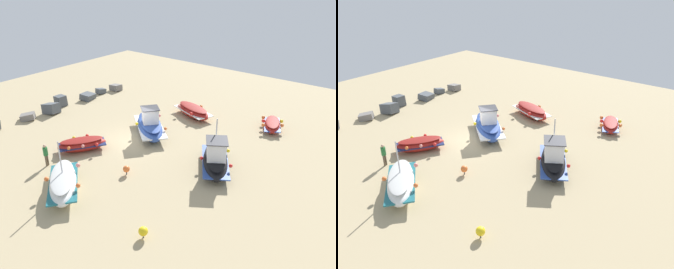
{
  "view_description": "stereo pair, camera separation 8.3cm",
  "coord_description": "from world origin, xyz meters",
  "views": [
    {
      "loc": [
        -18.11,
        -17.56,
        12.75
      ],
      "look_at": [
        0.93,
        -2.68,
        0.9
      ],
      "focal_mm": 37.22,
      "sensor_mm": 36.0,
      "label": 1
    },
    {
      "loc": [
        -18.06,
        -17.62,
        12.75
      ],
      "look_at": [
        0.93,
        -2.68,
        0.9
      ],
      "focal_mm": 37.22,
      "sensor_mm": 36.0,
      "label": 2
    }
  ],
  "objects": [
    {
      "name": "breakwater_rocks",
      "position": [
        -0.34,
        10.32,
        0.4
      ],
      "size": [
        17.13,
        2.76,
        1.29
      ],
      "color": "slate",
      "rests_on": "ground_plane"
    },
    {
      "name": "fishing_boat_1",
      "position": [
        6.86,
        -0.99,
        0.54
      ],
      "size": [
        2.92,
        4.46,
        1.04
      ],
      "rotation": [
        0.0,
        0.0,
        1.23
      ],
      "color": "maroon",
      "rests_on": "ground_plane"
    },
    {
      "name": "ground_plane",
      "position": [
        0.0,
        0.0,
        0.0
      ],
      "size": [
        46.19,
        46.19,
        0.0
      ],
      "primitive_type": "plane",
      "color": "tan"
    },
    {
      "name": "person_walking",
      "position": [
        -6.74,
        2.09,
        0.95
      ],
      "size": [
        0.32,
        0.32,
        1.65
      ],
      "rotation": [
        0.0,
        0.0,
        1.97
      ],
      "color": "brown",
      "rests_on": "ground_plane"
    },
    {
      "name": "fishing_boat_0",
      "position": [
        -3.77,
        1.9,
        0.51
      ],
      "size": [
        3.81,
        3.19,
        0.97
      ],
      "rotation": [
        0.0,
        0.0,
        2.56
      ],
      "color": "maroon",
      "rests_on": "ground_plane"
    },
    {
      "name": "fishing_boat_5",
      "position": [
        -7.96,
        -1.43,
        0.66
      ],
      "size": [
        4.24,
        4.67,
        3.38
      ],
      "rotation": [
        0.0,
        0.0,
        4.03
      ],
      "color": "white",
      "rests_on": "ground_plane"
    },
    {
      "name": "fishing_boat_4",
      "position": [
        8.72,
        -7.9,
        0.41
      ],
      "size": [
        3.46,
        2.5,
        0.88
      ],
      "rotation": [
        0.0,
        0.0,
        0.42
      ],
      "color": "maroon",
      "rests_on": "ground_plane"
    },
    {
      "name": "mooring_buoy_0",
      "position": [
        -4.15,
        -3.11,
        0.42
      ],
      "size": [
        0.47,
        0.47,
        0.65
      ],
      "color": "#3F3F42",
      "rests_on": "ground_plane"
    },
    {
      "name": "fishing_boat_3",
      "position": [
        1.59,
        -0.26,
        0.77
      ],
      "size": [
        4.84,
        5.29,
        2.42
      ],
      "rotation": [
        0.0,
        0.0,
        4.02
      ],
      "color": "#2D4C9E",
      "rests_on": "ground_plane"
    },
    {
      "name": "mooring_buoy_1",
      "position": [
        -7.98,
        -8.02,
        0.41
      ],
      "size": [
        0.51,
        0.51,
        0.67
      ],
      "color": "#3F3F42",
      "rests_on": "ground_plane"
    },
    {
      "name": "fishing_boat_2",
      "position": [
        0.07,
        -7.46,
        0.8
      ],
      "size": [
        4.91,
        4.04,
        3.49
      ],
      "rotation": [
        0.0,
        0.0,
        3.72
      ],
      "color": "black",
      "rests_on": "ground_plane"
    }
  ]
}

